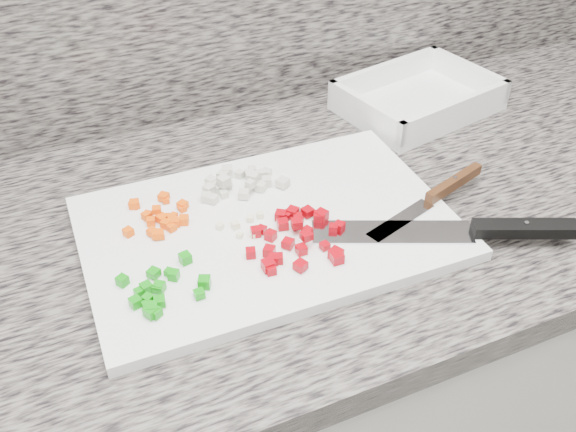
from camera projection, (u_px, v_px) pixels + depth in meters
name	position (u px, v px, depth m)	size (l,w,h in m)	color
cabinet	(272.00, 412.00, 1.19)	(3.92, 0.62, 0.86)	silver
countertop	(267.00, 223.00, 0.91)	(3.96, 0.64, 0.04)	#69635D
cutting_board	(268.00, 228.00, 0.86)	(0.48, 0.32, 0.02)	white
carrot_pile	(160.00, 217.00, 0.85)	(0.10, 0.09, 0.02)	#FA5305
onion_pile	(238.00, 182.00, 0.91)	(0.13, 0.08, 0.02)	beige
green_pepper_pile	(161.00, 290.00, 0.74)	(0.11, 0.09, 0.01)	#0E900D
red_pepper_pile	(296.00, 236.00, 0.82)	(0.14, 0.12, 0.02)	#9F020C
garlic_pile	(246.00, 225.00, 0.84)	(0.07, 0.05, 0.01)	#F5EFBD
chef_knife	(479.00, 230.00, 0.83)	(0.33, 0.17, 0.02)	silver
paring_knife	(441.00, 192.00, 0.90)	(0.22, 0.09, 0.02)	silver
tray	(418.00, 100.00, 1.12)	(0.29, 0.23, 0.05)	white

